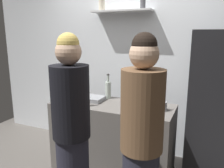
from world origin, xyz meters
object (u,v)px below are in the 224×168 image
Objects in this scene: baking_pan at (91,98)px; wine_bottle_amber_glass at (82,98)px; refrigerator at (219,110)px; utensil_holder at (162,106)px; wine_bottle_pale_glass at (108,89)px; person_brown_jacket at (141,144)px; person_blonde at (72,131)px; water_bottle_plastic at (66,90)px.

wine_bottle_amber_glass is (0.03, -0.26, 0.08)m from baking_pan.
refrigerator reaches higher than utensil_holder.
baking_pan is (-1.51, -0.27, 0.03)m from refrigerator.
wine_bottle_amber_glass is at bearing -83.62° from baking_pan.
wine_bottle_pale_glass is at bearing 72.81° from wine_bottle_amber_glass.
refrigerator is 1.02× the size of person_brown_jacket.
baking_pan is at bearing -132.43° from wine_bottle_pale_glass.
person_blonde is (0.25, -0.60, -0.13)m from wine_bottle_amber_glass.
baking_pan is 0.91m from person_blonde.
person_blonde is (-0.64, -0.84, -0.07)m from utensil_holder.
water_bottle_plastic is at bearing -170.38° from refrigerator.
person_brown_jacket reaches higher than wine_bottle_amber_glass.
person_brown_jacket is 1.00× the size of person_blonde.
wine_bottle_pale_glass reaches higher than baking_pan.
utensil_holder is at bearing 14.61° from wine_bottle_amber_glass.
wine_bottle_amber_glass is at bearing -165.39° from utensil_holder.
water_bottle_plastic is at bearing 149.85° from wine_bottle_amber_glass.
wine_bottle_pale_glass is (-1.34, -0.09, 0.13)m from refrigerator.
person_blonde reaches higher than baking_pan.
refrigerator reaches higher than person_brown_jacket.
utensil_holder is 0.79m from wine_bottle_pale_glass.
person_brown_jacket reaches higher than water_bottle_plastic.
baking_pan is 1.34× the size of water_bottle_plastic.
wine_bottle_pale_glass is at bearing 47.57° from baking_pan.
refrigerator is at bearing 9.62° from water_bottle_plastic.
refrigerator is 1.67m from person_blonde.
refrigerator is at bearing 131.77° from person_brown_jacket.
refrigerator is 1.35m from wine_bottle_pale_glass.
refrigerator is 5.20× the size of baking_pan.
baking_pan is 0.36m from water_bottle_plastic.
refrigerator reaches higher than baking_pan.
baking_pan is at bearing 96.38° from wine_bottle_amber_glass.
wine_bottle_amber_glass reaches higher than baking_pan.
wine_bottle_amber_glass is at bearing -143.32° from person_brown_jacket.
wine_bottle_pale_glass is 0.19× the size of person_blonde.
utensil_holder is at bearing -1.76° from baking_pan.
wine_bottle_pale_glass is 0.19× the size of person_brown_jacket.
person_brown_jacket is at bearing -117.75° from refrigerator.
water_bottle_plastic is 0.15× the size of person_brown_jacket.
baking_pan is 0.27m from wine_bottle_pale_glass.
baking_pan is 1.55× the size of utensil_holder.
person_blonde is at bearing -137.30° from refrigerator.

